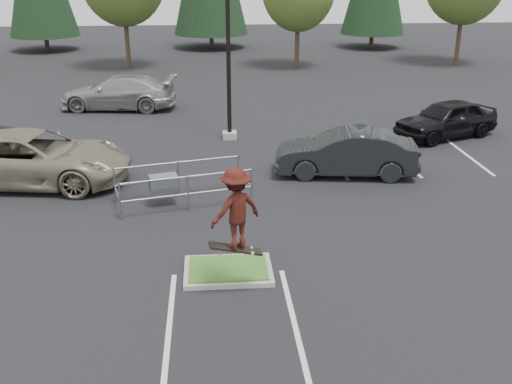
{
  "coord_description": "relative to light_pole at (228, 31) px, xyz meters",
  "views": [
    {
      "loc": [
        -0.35,
        -13.26,
        7.38
      ],
      "look_at": [
        0.82,
        1.5,
        1.57
      ],
      "focal_mm": 42.0,
      "sensor_mm": 36.0,
      "label": 1
    }
  ],
  "objects": [
    {
      "name": "cart_corral",
      "position": [
        -2.23,
        -7.36,
        -3.81
      ],
      "size": [
        4.43,
        2.46,
        1.19
      ],
      "rotation": [
        0.0,
        0.0,
        0.24
      ],
      "color": "gray",
      "rests_on": "ground"
    },
    {
      "name": "car_far_silver",
      "position": [
        -5.5,
        6.0,
        -3.7
      ],
      "size": [
        6.2,
        3.16,
        1.72
      ],
      "primitive_type": "imported",
      "rotation": [
        0.0,
        0.0,
        4.58
      ],
      "color": "#989893",
      "rests_on": "ground"
    },
    {
      "name": "light_pole",
      "position": [
        0.0,
        0.0,
        0.0
      ],
      "size": [
        0.7,
        0.6,
        10.12
      ],
      "color": "gray",
      "rests_on": "ground"
    },
    {
      "name": "car_l_black",
      "position": [
        -8.5,
        -3.49,
        -3.79
      ],
      "size": [
        5.74,
        3.96,
        1.54
      ],
      "primitive_type": "imported",
      "rotation": [
        0.0,
        0.0,
        1.2
      ],
      "color": "black",
      "rests_on": "ground"
    },
    {
      "name": "skateboarder",
      "position": [
        -0.35,
        -13.0,
        -2.4
      ],
      "size": [
        1.41,
        1.2,
        2.11
      ],
      "rotation": [
        0.0,
        0.0,
        3.64
      ],
      "color": "black",
      "rests_on": "ground"
    },
    {
      "name": "ground",
      "position": [
        -0.5,
        -12.0,
        -4.56
      ],
      "size": [
        120.0,
        120.0,
        0.0
      ],
      "primitive_type": "plane",
      "color": "black",
      "rests_on": "ground"
    },
    {
      "name": "grass_median",
      "position": [
        -0.5,
        -12.0,
        -4.48
      ],
      "size": [
        2.2,
        1.6,
        0.16
      ],
      "color": "gray",
      "rests_on": "ground"
    },
    {
      "name": "stall_lines",
      "position": [
        -1.85,
        -5.98,
        -4.56
      ],
      "size": [
        22.62,
        17.6,
        0.01
      ],
      "color": "silver",
      "rests_on": "ground"
    },
    {
      "name": "car_l_tan",
      "position": [
        -7.0,
        -5.0,
        -3.64
      ],
      "size": [
        6.97,
        3.92,
        1.84
      ],
      "primitive_type": "imported",
      "rotation": [
        0.0,
        0.0,
        1.43
      ],
      "color": "gray",
      "rests_on": "ground"
    },
    {
      "name": "car_r_black",
      "position": [
        9.5,
        -0.5,
        -3.74
      ],
      "size": [
        5.17,
        3.68,
        1.64
      ],
      "primitive_type": "imported",
      "rotation": [
        0.0,
        0.0,
        5.12
      ],
      "color": "black",
      "rests_on": "ground"
    },
    {
      "name": "car_r_charc",
      "position": [
        4.0,
        -5.0,
        -3.72
      ],
      "size": [
        5.27,
        2.45,
        1.67
      ],
      "primitive_type": "imported",
      "rotation": [
        0.0,
        0.0,
        4.58
      ],
      "color": "black",
      "rests_on": "ground"
    }
  ]
}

